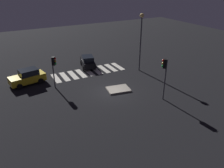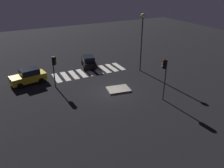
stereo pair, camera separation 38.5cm
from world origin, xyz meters
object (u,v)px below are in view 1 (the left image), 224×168
Objects in this scene: traffic_island at (118,89)px; car_black at (88,62)px; traffic_light_east at (54,65)px; car_yellow at (28,77)px; traffic_light_west at (165,69)px; street_lamp at (141,33)px.

traffic_island is 0.69× the size of car_black.
traffic_island is 7.89m from traffic_light_east.
car_black is 7.79m from traffic_light_east.
car_yellow is at bearing 172.48° from traffic_light_east.
traffic_light_west is at bearing 127.93° from car_yellow.
street_lamp reaches higher than traffic_island.
traffic_island is 8.64m from street_lamp.
traffic_light_east is at bearing 4.07° from traffic_light_west.
car_black is at bearing -30.27° from traffic_light_west.
traffic_island is 6.07m from traffic_light_west.
street_lamp is (-5.64, -3.99, 5.20)m from traffic_island.
traffic_island is at bearing -7.71° from traffic_light_west.
car_yellow is 4.33m from traffic_light_east.
street_lamp is (-11.82, 0.03, 2.39)m from traffic_light_east.
street_lamp reaches higher than traffic_light_west.
car_black is 1.08× the size of traffic_light_east.
car_yellow is at bearing 115.28° from car_black.
car_yellow reaches higher than car_black.
car_black is 8.86m from car_yellow.
traffic_light_west is at bearing 72.26° from street_lamp.
traffic_light_west is (-3.30, 12.64, 2.59)m from car_black.
car_black is 0.53× the size of street_lamp.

